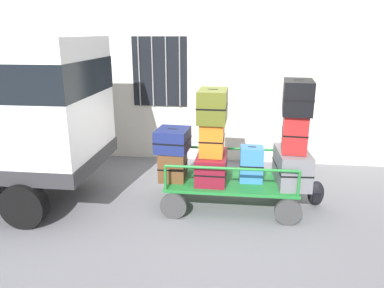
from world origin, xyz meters
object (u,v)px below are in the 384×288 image
Objects in this scene: suitcase_left_bottom at (173,164)px; suitcase_midright_bottom at (292,167)px; suitcase_midleft_middle at (212,138)px; suitcase_center_bottom at (251,164)px; suitcase_midleft_bottom at (212,167)px; suitcase_midleft_top at (213,106)px; suitcase_midright_top at (298,97)px; backpack at (316,194)px; luggage_cart at (231,185)px; suitcase_left_middle at (173,140)px; suitcase_midright_middle at (295,132)px.

suitcase_midright_bottom is (1.95, 0.01, 0.04)m from suitcase_left_bottom.
suitcase_midleft_middle reaches higher than suitcase_center_bottom.
suitcase_midright_bottom reaches higher than suitcase_left_bottom.
suitcase_midleft_bottom is (0.65, 0.01, -0.02)m from suitcase_left_bottom.
suitcase_left_bottom is 1.20m from suitcase_midleft_top.
suitcase_midright_top reaches higher than backpack.
suitcase_left_bottom is 2.28m from suitcase_midright_top.
luggage_cart is at bearing -0.58° from suitcase_midleft_middle.
luggage_cart is 3.71× the size of suitcase_center_bottom.
luggage_cart is 0.45m from suitcase_midleft_bottom.
luggage_cart is 3.52× the size of suitcase_left_middle.
backpack is at bearing 5.50° from suitcase_midleft_middle.
suitcase_center_bottom is (1.30, 0.02, 0.06)m from suitcase_left_bottom.
suitcase_midright_bottom is 0.72m from backpack.
suitcase_center_bottom is at bearing 0.92° from suitcase_midleft_top.
suitcase_midright_middle is 0.56m from suitcase_midright_top.
suitcase_left_bottom is at bearing -179.28° from suitcase_center_bottom.
suitcase_midright_middle is at bearing 90.00° from suitcase_midright_bottom.
suitcase_midleft_top is 1.62m from suitcase_midright_bottom.
suitcase_midleft_bottom is at bearing 0.49° from suitcase_left_middle.
suitcase_left_middle is 2.09m from suitcase_midright_top.
suitcase_left_middle reaches higher than suitcase_center_bottom.
suitcase_midleft_middle is at bearing -179.93° from suitcase_midright_middle.
suitcase_center_bottom reaches higher than suitcase_midright_bottom.
suitcase_midright_bottom reaches higher than backpack.
suitcase_left_bottom is 0.43m from suitcase_left_middle.
suitcase_left_bottom is at bearing -179.64° from suitcase_midright_top.
luggage_cart is 2.46× the size of suitcase_midleft_bottom.
suitcase_midright_top is at bearing -0.04° from luggage_cart.
suitcase_center_bottom is (0.32, 0.00, 0.38)m from luggage_cart.
luggage_cart is at bearing 179.96° from suitcase_midright_top.
suitcase_left_bottom is at bearing -90.00° from suitcase_left_middle.
suitcase_left_middle is 1.96m from suitcase_midright_middle.
backpack is at bearing 5.84° from suitcase_midleft_top.
suitcase_center_bottom is at bearing -179.87° from suitcase_midright_middle.
suitcase_midleft_bottom is 1.51× the size of suitcase_center_bottom.
suitcase_midleft_top is at bearing 0.52° from suitcase_left_bottom.
suitcase_midright_bottom is at bearing -0.12° from suitcase_midleft_middle.
suitcase_midleft_top is 0.91× the size of suitcase_midright_top.
suitcase_midleft_middle is (-0.32, 0.00, 0.80)m from luggage_cart.
suitcase_left_bottom reaches higher than luggage_cart.
suitcase_midleft_bottom is at bearing -179.71° from suitcase_midright_middle.
suitcase_midleft_top is at bearing -178.75° from luggage_cart.
suitcase_midleft_middle is (0.65, 0.01, 0.05)m from suitcase_left_middle.
suitcase_midright_bottom is (0.97, 0.00, 0.36)m from luggage_cart.
suitcase_midright_top is (0.00, -0.00, 1.14)m from suitcase_midright_bottom.
suitcase_midright_top is (1.30, -0.00, 0.70)m from suitcase_midleft_middle.
suitcase_midright_top is (1.95, 0.01, 1.18)m from suitcase_left_bottom.
suitcase_midright_top is (0.65, -0.00, 1.12)m from suitcase_center_bottom.
suitcase_left_bottom is 0.79× the size of suitcase_midright_top.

